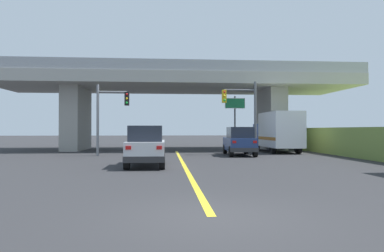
# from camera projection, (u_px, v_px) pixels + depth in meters

# --- Properties ---
(ground) EXTENTS (160.00, 160.00, 0.00)m
(ground) POSITION_uv_depth(u_px,v_px,m) (176.00, 150.00, 31.74)
(ground) COLOR #2B2B2D
(overpass_bridge) EXTENTS (31.93, 8.98, 7.49)m
(overpass_bridge) POSITION_uv_depth(u_px,v_px,m) (176.00, 92.00, 31.80)
(overpass_bridge) COLOR #A8A59E
(overpass_bridge) RESTS_ON ground
(lane_divider_stripe) EXTENTS (0.20, 22.18, 0.01)m
(lane_divider_stripe) POSITION_uv_depth(u_px,v_px,m) (183.00, 164.00, 18.23)
(lane_divider_stripe) COLOR yellow
(lane_divider_stripe) RESTS_ON ground
(suv_lead) EXTENTS (1.87, 4.31, 2.02)m
(suv_lead) POSITION_uv_depth(u_px,v_px,m) (146.00, 146.00, 17.19)
(suv_lead) COLOR silver
(suv_lead) RESTS_ON ground
(suv_crossing) EXTENTS (2.08, 4.49, 2.02)m
(suv_crossing) POSITION_uv_depth(u_px,v_px,m) (239.00, 141.00, 24.51)
(suv_crossing) COLOR navy
(suv_crossing) RESTS_ON ground
(box_truck) EXTENTS (2.33, 6.70, 3.23)m
(box_truck) POSITION_uv_depth(u_px,v_px,m) (278.00, 132.00, 28.11)
(box_truck) COLOR navy
(box_truck) RESTS_ON ground
(traffic_signal_nearside) EXTENTS (2.58, 0.36, 5.41)m
(traffic_signal_nearside) POSITION_uv_depth(u_px,v_px,m) (244.00, 108.00, 25.35)
(traffic_signal_nearside) COLOR #56595E
(traffic_signal_nearside) RESTS_ON ground
(traffic_signal_farside) EXTENTS (2.28, 0.36, 5.03)m
(traffic_signal_farside) POSITION_uv_depth(u_px,v_px,m) (109.00, 110.00, 24.20)
(traffic_signal_farside) COLOR slate
(traffic_signal_farside) RESTS_ON ground
(highway_sign) EXTENTS (1.76, 0.17, 4.73)m
(highway_sign) POSITION_uv_depth(u_px,v_px,m) (235.00, 110.00, 29.74)
(highway_sign) COLOR #56595E
(highway_sign) RESTS_ON ground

